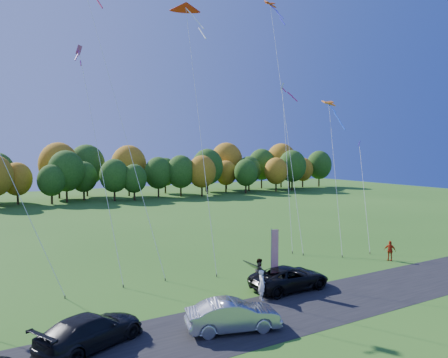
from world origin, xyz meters
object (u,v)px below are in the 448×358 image
black_suv (290,278)px  person_east (390,251)px  silver_sedan (233,315)px  feather_flag (274,252)px

black_suv → person_east: bearing=-82.5°
silver_sedan → black_suv: bearing=-45.2°
black_suv → feather_flag: size_ratio=1.35×
feather_flag → silver_sedan: bearing=-143.9°
black_suv → feather_flag: (-0.90, 0.56, 1.75)m
silver_sedan → person_east: bearing=-58.2°
black_suv → silver_sedan: 7.70m
black_suv → silver_sedan: bearing=118.8°
silver_sedan → person_east: size_ratio=2.91×
black_suv → silver_sedan: size_ratio=1.14×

